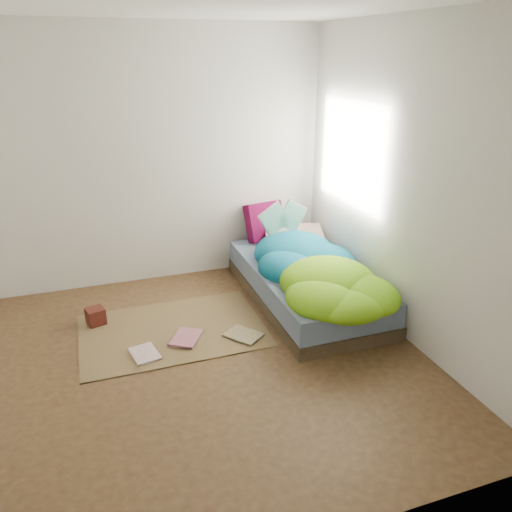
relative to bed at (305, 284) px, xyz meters
The scene contains 12 objects.
ground 1.43m from the bed, 149.45° to the right, with size 3.50×3.50×0.00m, color #432A19.
room_walls 2.02m from the bed, 149.42° to the right, with size 3.54×3.54×2.62m.
bed is the anchor object (origin of this frame).
duvet 0.41m from the bed, 90.00° to the right, with size 0.96×1.84×0.34m, color #075170, non-canonical shape.
rug 1.39m from the bed, behind, with size 1.60×1.10×0.01m, color brown.
pillow_floral 0.74m from the bed, 76.45° to the left, with size 0.63×0.39×0.14m, color beige.
pillow_magenta 1.00m from the bed, 96.15° to the left, with size 0.43×0.13×0.43m, color #470428.
open_book 0.81m from the bed, 95.36° to the left, with size 0.45×0.10×0.28m, color #3A832B, non-canonical shape.
wooden_box 2.02m from the bed, behind, with size 0.15×0.15×0.15m, color #34130B.
floor_book_a 1.84m from the bed, 163.70° to the right, with size 0.20×0.28×0.02m, color silver.
floor_book_b 1.43m from the bed, 167.36° to the right, with size 0.22×0.30×0.03m, color #C37079.
floor_book_c 1.06m from the bed, 148.31° to the right, with size 0.22×0.30×0.02m, color tan.
Camera 1 is at (-0.72, -3.35, 2.31)m, focal length 35.00 mm.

